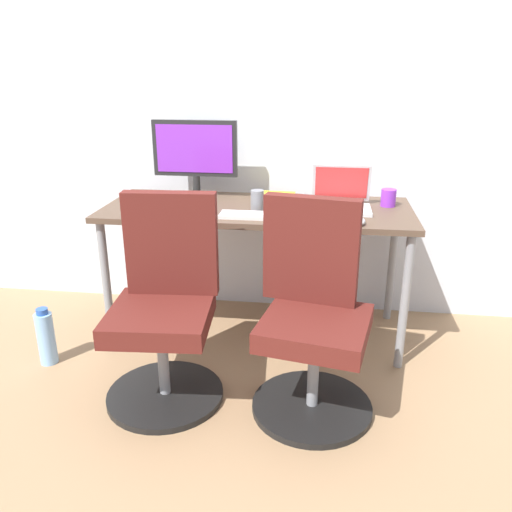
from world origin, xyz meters
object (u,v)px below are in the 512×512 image
object	(u,v)px
water_bottle_on_floor	(46,337)
open_laptop	(341,198)
desktop_monitor	(195,153)
office_chair_left	(165,310)
coffee_mug	(388,198)
office_chair_right	(313,319)

from	to	relation	value
water_bottle_on_floor	open_laptop	size ratio (longest dim) A/B	1.00
desktop_monitor	open_laptop	bearing A→B (deg)	-10.22
office_chair_left	desktop_monitor	distance (m)	1.00
desktop_monitor	open_laptop	xyz separation A→B (m)	(0.82, -0.15, -0.20)
desktop_monitor	coffee_mug	world-z (taller)	desktop_monitor
office_chair_right	desktop_monitor	size ratio (longest dim) A/B	1.96
office_chair_right	office_chair_left	bearing A→B (deg)	179.92
water_bottle_on_floor	open_laptop	distance (m)	1.70
office_chair_right	open_laptop	size ratio (longest dim) A/B	3.03
office_chair_right	desktop_monitor	world-z (taller)	desktop_monitor
open_laptop	coffee_mug	world-z (taller)	open_laptop
open_laptop	coffee_mug	bearing A→B (deg)	16.83
office_chair_left	open_laptop	bearing A→B (deg)	40.73
office_chair_right	water_bottle_on_floor	size ratio (longest dim) A/B	3.03
water_bottle_on_floor	coffee_mug	world-z (taller)	coffee_mug
coffee_mug	office_chair_left	bearing A→B (deg)	-144.10
office_chair_right	open_laptop	bearing A→B (deg)	80.43
open_laptop	water_bottle_on_floor	bearing A→B (deg)	-160.69
water_bottle_on_floor	desktop_monitor	size ratio (longest dim) A/B	0.65
office_chair_left	coffee_mug	size ratio (longest dim) A/B	10.22
office_chair_left	desktop_monitor	bearing A→B (deg)	92.86
coffee_mug	water_bottle_on_floor	bearing A→B (deg)	-161.05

